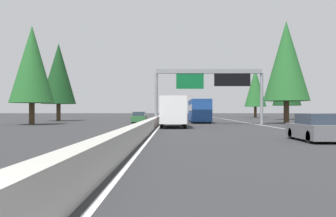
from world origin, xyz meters
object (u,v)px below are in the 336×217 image
sedan_far_right (173,113)px  conifer_left_near (32,64)px  oncoming_near (139,118)px  conifer_left_mid (59,74)px  box_truck_mid_center (173,111)px  conifer_right_near (286,61)px  conifer_right_far (255,88)px  sign_gantry_overhead (210,80)px  sedan_far_left (174,113)px  bus_near_right (199,110)px  conifer_right_mid (287,81)px  sedan_distant_b (315,128)px

sedan_far_right → conifer_left_near: bearing=167.6°
sedan_far_right → oncoming_near: bearing=176.1°
conifer_left_mid → box_truck_mid_center: bearing=-140.3°
sedan_far_right → conifer_right_near: bearing=-168.9°
sedan_far_right → conifer_right_far: bearing=-148.3°
sign_gantry_overhead → conifer_left_mid: bearing=56.9°
sedan_far_left → sedan_far_right: bearing=179.2°
conifer_right_far → conifer_left_near: conifer_right_far is taller
conifer_right_near → box_truck_mid_center: bearing=125.9°
bus_near_right → sedan_far_left: bus_near_right is taller
sign_gantry_overhead → conifer_left_mid: conifer_left_mid is taller
sedan_far_right → oncoming_near: size_ratio=1.00×
bus_near_right → conifer_left_mid: conifer_left_mid is taller
box_truck_mid_center → sedan_far_left: size_ratio=1.93×
bus_near_right → conifer_left_near: (-8.92, 20.00, 5.27)m
box_truck_mid_center → bus_near_right: bus_near_right is taller
oncoming_near → conifer_right_mid: 31.69m
conifer_right_far → conifer_left_mid: bearing=127.7°
conifer_right_mid → sign_gantry_overhead: bearing=145.8°
box_truck_mid_center → oncoming_near: 13.99m
conifer_left_near → conifer_left_mid: size_ratio=0.94×
sign_gantry_overhead → sedan_far_right: (74.71, 4.18, -4.47)m
sign_gantry_overhead → box_truck_mid_center: 9.08m
conifer_right_near → conifer_right_far: bearing=-7.4°
box_truck_mid_center → bus_near_right: 15.84m
sign_gantry_overhead → sedan_far_left: (87.65, 3.99, -4.47)m
oncoming_near → conifer_right_far: conifer_right_far is taller
conifer_right_far → conifer_right_near: bearing=172.6°
conifer_right_mid → conifer_left_near: bearing=123.7°
conifer_right_far → conifer_right_mid: bearing=-176.1°
sedan_distant_b → conifer_right_mid: bearing=-15.6°
conifer_left_mid → oncoming_near: bearing=-122.1°
conifer_right_near → bus_near_right: bearing=64.1°
sedan_far_right → sedan_distant_b: bearing=-175.7°
conifer_right_mid → conifer_right_far: size_ratio=1.00×
bus_near_right → conifer_right_mid: bearing=-47.2°
conifer_right_near → conifer_right_far: (40.38, -5.24, -0.80)m
box_truck_mid_center → conifer_right_near: size_ratio=0.66×
conifer_right_far → conifer_left_mid: (-28.97, 37.44, 0.40)m
sedan_distant_b → conifer_right_near: conifer_right_near is taller
oncoming_near → conifer_right_mid: conifer_right_mid is taller
sedan_distant_b → conifer_right_far: size_ratio=0.38×
sign_gantry_overhead → bus_near_right: bearing=5.1°
sedan_far_left → conifer_right_far: 48.48m
sedan_far_left → sign_gantry_overhead: bearing=-177.4°
oncoming_near → conifer_right_far: (37.43, -23.94, 6.36)m
sedan_far_left → oncoming_near: 81.69m
sedan_distant_b → oncoming_near: size_ratio=1.00×
oncoming_near → box_truck_mid_center: bearing=18.8°
sedan_far_left → conifer_left_near: size_ratio=0.38×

